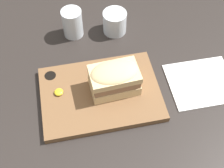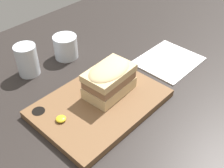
{
  "view_description": "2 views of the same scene",
  "coord_description": "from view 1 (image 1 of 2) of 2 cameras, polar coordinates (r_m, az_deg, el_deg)",
  "views": [
    {
      "loc": [
        -8.09,
        -43.45,
        76.84
      ],
      "look_at": [
        1.5,
        3.76,
        8.77
      ],
      "focal_mm": 50.0,
      "sensor_mm": 36.0,
      "label": 1
    },
    {
      "loc": [
        -39.19,
        -34.11,
        53.74
      ],
      "look_at": [
        2.11,
        4.22,
        7.8
      ],
      "focal_mm": 45.0,
      "sensor_mm": 36.0,
      "label": 2
    }
  ],
  "objects": [
    {
      "name": "dining_table",
      "position": [
        0.88,
        -0.48,
        -5.06
      ],
      "size": [
        174.03,
        122.19,
        2.0
      ],
      "color": "#282321",
      "rests_on": "ground"
    },
    {
      "name": "serving_board",
      "position": [
        0.89,
        -2.18,
        -1.79
      ],
      "size": [
        33.42,
        23.83,
        1.99
      ],
      "color": "brown",
      "rests_on": "dining_table"
    },
    {
      "name": "sandwich",
      "position": [
        0.85,
        0.43,
        1.07
      ],
      "size": [
        13.72,
        9.1,
        8.83
      ],
      "rotation": [
        0.0,
        0.0,
        0.05
      ],
      "color": "#DBBC84",
      "rests_on": "serving_board"
    },
    {
      "name": "mustard_dollop",
      "position": [
        0.88,
        -9.72,
        -1.46
      ],
      "size": [
        2.54,
        2.54,
        1.01
      ],
      "color": "gold",
      "rests_on": "serving_board"
    },
    {
      "name": "water_glass",
      "position": [
        1.03,
        -7.2,
        10.76
      ],
      "size": [
        6.48,
        6.48,
        9.55
      ],
      "color": "silver",
      "rests_on": "dining_table"
    },
    {
      "name": "wine_glass",
      "position": [
        1.04,
        0.5,
        11.16
      ],
      "size": [
        7.7,
        7.7,
        7.47
      ],
      "color": "silver",
      "rests_on": "dining_table"
    },
    {
      "name": "napkin",
      "position": [
        0.95,
        16.05,
        0.26
      ],
      "size": [
        19.46,
        16.85,
        0.4
      ],
      "rotation": [
        0.0,
        0.0,
        -0.01
      ],
      "color": "white",
      "rests_on": "dining_table"
    }
  ]
}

